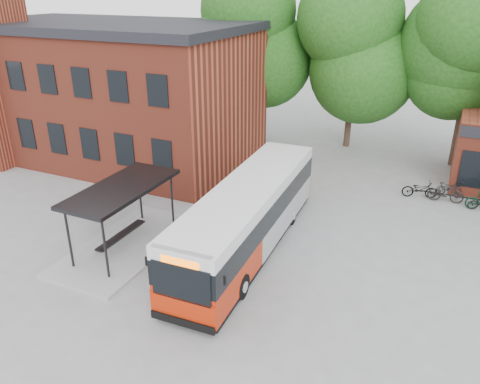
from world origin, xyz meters
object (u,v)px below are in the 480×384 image
at_px(bus_shelter, 125,217).
at_px(bicycle_0, 420,189).
at_px(bicycle_2, 451,188).
at_px(city_bus, 248,217).
at_px(bicycle_1, 446,193).

distance_m(bus_shelter, bicycle_0, 15.55).
distance_m(bicycle_0, bicycle_2, 1.81).
relative_size(city_bus, bicycle_1, 6.50).
xyz_separation_m(bus_shelter, bicycle_2, (12.63, 11.82, -1.00)).
relative_size(bus_shelter, bicycle_1, 3.87).
height_order(bus_shelter, city_bus, city_bus).
bearing_deg(bicycle_1, bus_shelter, 125.82).
distance_m(bus_shelter, bicycle_2, 17.33).
xyz_separation_m(city_bus, bicycle_1, (7.55, 8.69, -0.95)).
bearing_deg(bicycle_0, city_bus, 129.83).
bearing_deg(bicycle_1, city_bus, 133.83).
bearing_deg(bicycle_2, city_bus, 116.64).
bearing_deg(bus_shelter, bicycle_2, 43.11).
height_order(city_bus, bicycle_0, city_bus).
height_order(city_bus, bicycle_1, city_bus).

